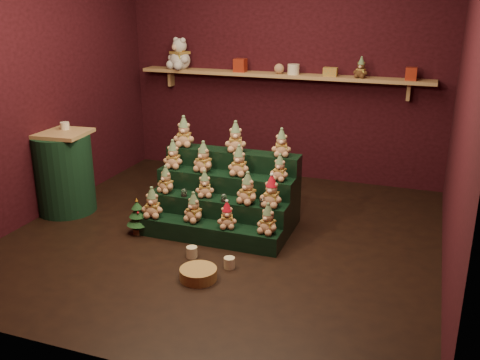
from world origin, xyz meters
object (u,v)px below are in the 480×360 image
at_px(mug_right, 229,263).
at_px(brown_bear, 361,68).
at_px(mug_left, 192,252).
at_px(riser_tier_front, 208,233).
at_px(side_table, 64,172).
at_px(wicker_basket, 198,274).
at_px(snow_globe_a, 184,192).
at_px(white_bear, 180,49).
at_px(mini_christmas_tree, 138,216).
at_px(snow_globe_c, 263,202).
at_px(snow_globe_b, 224,198).

bearing_deg(mug_right, brown_bear, 74.40).
xyz_separation_m(mug_left, mug_right, (0.39, -0.07, -0.00)).
bearing_deg(brown_bear, riser_tier_front, -107.59).
height_order(side_table, mug_right, side_table).
relative_size(mug_left, brown_bear, 0.43).
xyz_separation_m(mug_left, wicker_basket, (0.22, -0.34, -0.00)).
relative_size(side_table, mug_left, 8.97).
bearing_deg(mug_left, wicker_basket, -57.56).
xyz_separation_m(snow_globe_a, white_bear, (-0.90, 1.86, 1.17)).
bearing_deg(brown_bear, side_table, -136.94).
relative_size(mini_christmas_tree, brown_bear, 1.63).
height_order(riser_tier_front, mug_left, riser_tier_front).
xyz_separation_m(snow_globe_a, snow_globe_c, (0.81, -0.00, 0.01)).
bearing_deg(mug_left, snow_globe_c, 45.34).
distance_m(snow_globe_a, white_bear, 2.37).
bearing_deg(side_table, mug_right, -21.45).
bearing_deg(snow_globe_b, mini_christmas_tree, -164.48).
distance_m(side_table, mini_christmas_tree, 1.09).
xyz_separation_m(wicker_basket, brown_bear, (0.85, 2.70, 1.39)).
bearing_deg(white_bear, mug_left, -38.30).
height_order(mug_right, brown_bear, brown_bear).
distance_m(mini_christmas_tree, mug_left, 0.77).
distance_m(snow_globe_c, mini_christmas_tree, 1.25).
distance_m(snow_globe_a, brown_bear, 2.53).
bearing_deg(wicker_basket, side_table, 155.68).
distance_m(mug_right, wicker_basket, 0.32).
relative_size(mini_christmas_tree, mug_right, 3.90).
bearing_deg(snow_globe_a, mini_christmas_tree, -150.29).
bearing_deg(mini_christmas_tree, white_bear, 103.64).
distance_m(side_table, white_bear, 2.21).
xyz_separation_m(mug_right, wicker_basket, (-0.17, -0.27, 0.00)).
bearing_deg(white_bear, snow_globe_b, -29.97).
distance_m(riser_tier_front, wicker_basket, 0.72).
height_order(snow_globe_a, mini_christmas_tree, snow_globe_a).
distance_m(snow_globe_b, mug_left, 0.63).
height_order(mug_right, white_bear, white_bear).
xyz_separation_m(snow_globe_c, side_table, (-2.23, 0.03, 0.03)).
bearing_deg(brown_bear, snow_globe_c, -96.97).
distance_m(riser_tier_front, snow_globe_c, 0.60).
bearing_deg(snow_globe_c, snow_globe_a, 180.00).
distance_m(snow_globe_b, white_bear, 2.56).
xyz_separation_m(mini_christmas_tree, white_bear, (-0.51, 2.08, 1.39)).
bearing_deg(snow_globe_c, mug_left, -134.66).
xyz_separation_m(snow_globe_b, wicker_basket, (0.10, -0.84, -0.35)).
height_order(riser_tier_front, snow_globe_c, snow_globe_c).
relative_size(riser_tier_front, mug_left, 14.24).
distance_m(snow_globe_b, snow_globe_c, 0.39).
distance_m(snow_globe_b, side_table, 1.84).
bearing_deg(snow_globe_b, riser_tier_front, -121.42).
xyz_separation_m(riser_tier_front, wicker_basket, (0.20, -0.68, -0.04)).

